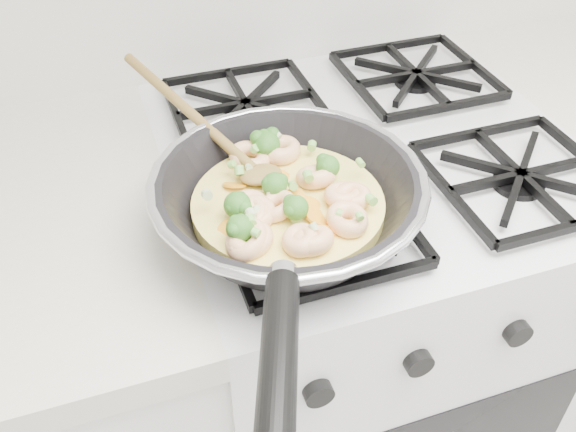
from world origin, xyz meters
name	(u,v)px	position (x,y,z in m)	size (l,w,h in m)	color
stove	(352,336)	(0.00, 1.70, 0.46)	(0.60, 0.60, 0.92)	white
skillet	(287,200)	(-0.18, 1.55, 0.96)	(0.33, 0.65, 0.10)	black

